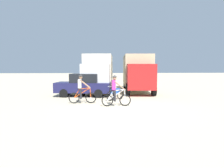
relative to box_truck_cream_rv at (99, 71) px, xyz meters
The scene contains 7 objects.
ground_plane 8.29m from the box_truck_cream_rv, 80.68° to the right, with size 120.00×120.00×0.00m, color beige.
box_truck_cream_rv is the anchor object (origin of this frame).
box_truck_tan_camper 3.56m from the box_truck_cream_rv, ahead, with size 2.92×6.92×3.35m.
sedan_parked 3.30m from the box_truck_cream_rv, 111.89° to the right, with size 4.41×2.35×1.76m.
cyclist_orange_shirt 6.28m from the box_truck_cream_rv, 100.34° to the right, with size 1.73×0.52×1.82m.
cyclist_cowboy_hat 7.32m from the box_truck_cream_rv, 82.65° to the right, with size 1.73×0.52×1.82m.
bicycle_spare 5.28m from the box_truck_cream_rv, 77.31° to the right, with size 1.29×1.24×0.97m.
Camera 1 is at (-1.40, -11.38, 2.33)m, focal length 33.92 mm.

